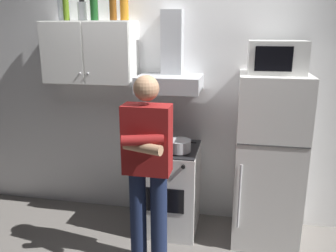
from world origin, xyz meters
name	(u,v)px	position (x,y,z in m)	size (l,w,h in m)	color
ground_plane	(168,240)	(0.00, 0.00, 0.00)	(7.00, 7.00, 0.00)	slate
back_wall_tiled	(179,92)	(0.00, 0.60, 1.35)	(4.80, 0.10, 2.70)	white
upper_cabinet	(91,53)	(-0.85, 0.37, 1.75)	(0.90, 0.37, 0.60)	white
stove_oven	(168,188)	(-0.05, 0.25, 0.43)	(0.60, 0.62, 0.87)	white
range_hood	(170,70)	(-0.05, 0.38, 1.60)	(0.60, 0.44, 0.75)	#B7BABF
refrigerator	(268,160)	(0.90, 0.25, 0.80)	(0.60, 0.62, 1.60)	white
microwave	(276,57)	(0.90, 0.27, 1.74)	(0.48, 0.37, 0.28)	silver
person_standing	(147,167)	(-0.10, -0.36, 0.90)	(0.38, 0.33, 1.64)	#192342
cooking_pot	(179,146)	(0.08, 0.13, 0.93)	(0.32, 0.22, 0.11)	#B7BABF
bottle_beer_brown	(113,8)	(-0.59, 0.34, 2.16)	(0.07, 0.07, 0.24)	brown
bottle_vodka_clear	(61,4)	(-1.14, 0.42, 2.21)	(0.07, 0.07, 0.33)	silver
bottle_wine_green	(94,3)	(-0.77, 0.34, 2.20)	(0.07, 0.07, 0.32)	#19471E
bottle_olive_oil	(66,7)	(-1.07, 0.36, 2.18)	(0.06, 0.06, 0.26)	#4C6B19
bottle_canister_steel	(82,11)	(-0.92, 0.40, 2.14)	(0.09, 0.09, 0.19)	#B2B5BA
bottle_liquor_amber	(124,7)	(-0.50, 0.40, 2.17)	(0.08, 0.08, 0.26)	#B7721E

